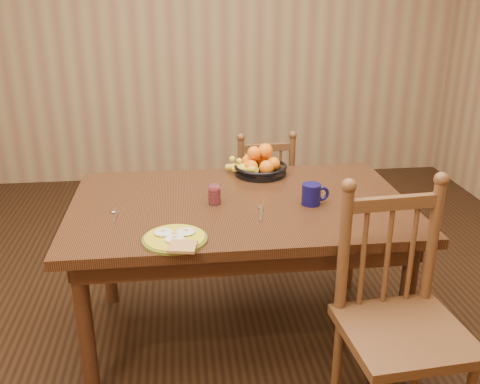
{
  "coord_description": "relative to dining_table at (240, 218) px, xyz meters",
  "views": [
    {
      "loc": [
        -0.27,
        -2.34,
        1.72
      ],
      "look_at": [
        0.0,
        0.0,
        0.8
      ],
      "focal_mm": 40.0,
      "sensor_mm": 36.0,
      "label": 1
    }
  ],
  "objects": [
    {
      "name": "room",
      "position": [
        0.0,
        0.0,
        0.68
      ],
      "size": [
        4.52,
        5.02,
        2.72
      ],
      "color": "black",
      "rests_on": "ground"
    },
    {
      "name": "dining_table",
      "position": [
        0.0,
        0.0,
        0.0
      ],
      "size": [
        1.6,
        1.0,
        0.75
      ],
      "color": "black",
      "rests_on": "ground"
    },
    {
      "name": "chair_far",
      "position": [
        0.24,
        0.87,
        -0.25
      ],
      "size": [
        0.41,
        0.39,
        0.86
      ],
      "rotation": [
        0.0,
        0.0,
        3.19
      ],
      "color": "#4E2F17",
      "rests_on": "ground"
    },
    {
      "name": "chair_near",
      "position": [
        0.55,
        -0.68,
        -0.17
      ],
      "size": [
        0.49,
        0.47,
        1.02
      ],
      "rotation": [
        0.0,
        0.0,
        0.08
      ],
      "color": "#4E2F17",
      "rests_on": "ground"
    },
    {
      "name": "breakfast_plate",
      "position": [
        -0.31,
        -0.39,
        0.1
      ],
      "size": [
        0.26,
        0.3,
        0.04
      ],
      "color": "#59601E",
      "rests_on": "dining_table"
    },
    {
      "name": "fork",
      "position": [
        0.08,
        -0.14,
        0.09
      ],
      "size": [
        0.05,
        0.18,
        0.0
      ],
      "rotation": [
        0.0,
        0.0,
        -0.18
      ],
      "color": "silver",
      "rests_on": "dining_table"
    },
    {
      "name": "spoon",
      "position": [
        -0.58,
        -0.07,
        0.09
      ],
      "size": [
        0.04,
        0.16,
        0.01
      ],
      "rotation": [
        0.0,
        0.0,
        -0.03
      ],
      "color": "silver",
      "rests_on": "dining_table"
    },
    {
      "name": "coffee_mug",
      "position": [
        0.33,
        -0.07,
        0.14
      ],
      "size": [
        0.13,
        0.09,
        0.1
      ],
      "color": "#0C0A3B",
      "rests_on": "dining_table"
    },
    {
      "name": "juice_glass",
      "position": [
        -0.12,
        -0.01,
        0.13
      ],
      "size": [
        0.06,
        0.06,
        0.09
      ],
      "color": "silver",
      "rests_on": "dining_table"
    },
    {
      "name": "fruit_bowl",
      "position": [
        0.15,
        0.38,
        0.14
      ],
      "size": [
        0.32,
        0.29,
        0.17
      ],
      "color": "black",
      "rests_on": "dining_table"
    }
  ]
}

